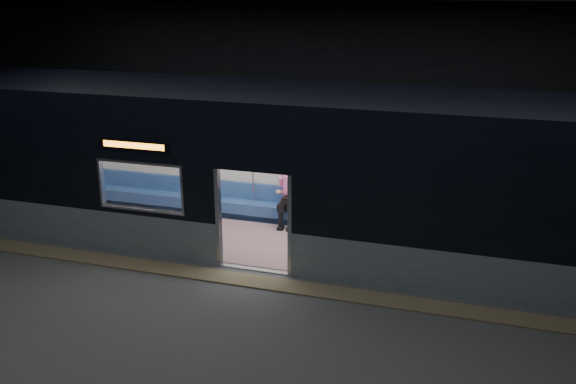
% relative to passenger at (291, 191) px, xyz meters
% --- Properties ---
extents(station_floor, '(24.00, 14.00, 0.01)m').
position_rel_passenger_xyz_m(station_floor, '(0.00, -3.55, -0.84)').
color(station_floor, '#47494C').
rests_on(station_floor, ground).
extents(station_envelope, '(24.00, 14.00, 5.00)m').
position_rel_passenger_xyz_m(station_envelope, '(0.00, -3.55, 2.83)').
color(station_envelope, black).
rests_on(station_envelope, station_floor).
extents(tactile_strip, '(22.80, 0.50, 0.03)m').
position_rel_passenger_xyz_m(tactile_strip, '(0.00, -3.00, -0.82)').
color(tactile_strip, '#8C7F59').
rests_on(tactile_strip, station_floor).
extents(metro_car, '(18.00, 3.04, 3.35)m').
position_rel_passenger_xyz_m(metro_car, '(-0.00, -1.00, 1.01)').
color(metro_car, '#91A1AD').
rests_on(metro_car, station_floor).
extents(passenger, '(0.45, 0.76, 1.45)m').
position_rel_passenger_xyz_m(passenger, '(0.00, 0.00, 0.00)').
color(passenger, black).
rests_on(passenger, metro_car).
extents(handbag, '(0.35, 0.31, 0.16)m').
position_rel_passenger_xyz_m(handbag, '(0.05, -0.25, -0.13)').
color(handbag, black).
rests_on(handbag, passenger).
extents(transit_map, '(1.11, 0.03, 0.72)m').
position_rel_passenger_xyz_m(transit_map, '(2.40, 0.31, 0.68)').
color(transit_map, white).
rests_on(transit_map, metro_car).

